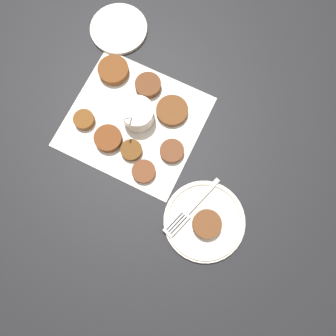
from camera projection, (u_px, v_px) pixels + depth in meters
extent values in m
plane|color=black|center=(146.00, 119.00, 0.89)|extent=(4.00, 4.00, 0.00)
cube|color=silver|center=(134.00, 121.00, 0.89)|extent=(0.37, 0.34, 0.00)
cylinder|color=silver|center=(138.00, 114.00, 0.86)|extent=(0.09, 0.09, 0.05)
cylinder|color=gold|center=(138.00, 116.00, 0.87)|extent=(0.07, 0.07, 0.03)
cone|color=silver|center=(124.00, 104.00, 0.85)|extent=(0.02, 0.02, 0.02)
cylinder|color=silver|center=(131.00, 117.00, 0.83)|extent=(0.01, 0.06, 0.09)
cylinder|color=brown|center=(131.00, 150.00, 0.86)|extent=(0.06, 0.06, 0.02)
cylinder|color=brown|center=(172.00, 151.00, 0.86)|extent=(0.06, 0.06, 0.02)
cylinder|color=brown|center=(148.00, 85.00, 0.90)|extent=(0.07, 0.07, 0.02)
cylinder|color=brown|center=(84.00, 120.00, 0.88)|extent=(0.06, 0.06, 0.02)
cylinder|color=brown|center=(113.00, 70.00, 0.91)|extent=(0.09, 0.09, 0.02)
cylinder|color=brown|center=(172.00, 111.00, 0.89)|extent=(0.09, 0.09, 0.02)
cylinder|color=brown|center=(108.00, 139.00, 0.87)|extent=(0.07, 0.07, 0.02)
cylinder|color=brown|center=(144.00, 172.00, 0.85)|extent=(0.06, 0.06, 0.01)
cylinder|color=silver|center=(204.00, 221.00, 0.83)|extent=(0.21, 0.21, 0.01)
torus|color=silver|center=(205.00, 221.00, 0.82)|extent=(0.20, 0.20, 0.01)
cylinder|color=brown|center=(207.00, 224.00, 0.81)|extent=(0.07, 0.07, 0.02)
cube|color=silver|center=(203.00, 196.00, 0.83)|extent=(0.04, 0.12, 0.00)
cube|color=silver|center=(177.00, 223.00, 0.81)|extent=(0.05, 0.08, 0.00)
cube|color=black|center=(175.00, 221.00, 0.81)|extent=(0.02, 0.06, 0.00)
cube|color=black|center=(177.00, 223.00, 0.81)|extent=(0.02, 0.06, 0.00)
cube|color=black|center=(179.00, 225.00, 0.81)|extent=(0.02, 0.06, 0.00)
cylinder|color=silver|center=(119.00, 29.00, 0.95)|extent=(0.17, 0.17, 0.01)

